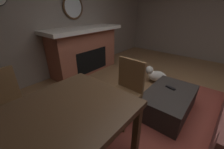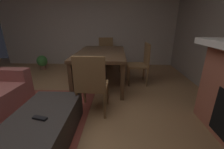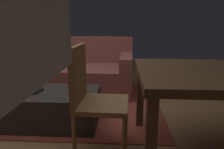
# 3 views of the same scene
# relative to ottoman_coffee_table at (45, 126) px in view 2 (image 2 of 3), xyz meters

# --- Properties ---
(floor) EXTENTS (8.26, 8.26, 0.00)m
(floor) POSITION_rel_ottoman_coffee_table_xyz_m (0.04, 0.03, -0.19)
(floor) COLOR olive
(wall_right_window_side) EXTENTS (0.12, 5.91, 2.55)m
(wall_right_window_side) POSITION_rel_ottoman_coffee_table_xyz_m (3.48, 0.03, 1.09)
(wall_right_window_side) COLOR #B2A59B
(wall_right_window_side) RESTS_ON ground
(area_rug) EXTENTS (2.60, 2.00, 0.01)m
(area_rug) POSITION_rel_ottoman_coffee_table_xyz_m (-0.00, 0.59, -0.18)
(area_rug) COLOR brown
(area_rug) RESTS_ON ground
(ottoman_coffee_table) EXTENTS (1.06, 0.65, 0.37)m
(ottoman_coffee_table) POSITION_rel_ottoman_coffee_table_xyz_m (0.00, 0.00, 0.00)
(ottoman_coffee_table) COLOR #2D2826
(ottoman_coffee_table) RESTS_ON ground
(tv_remote) EXTENTS (0.09, 0.17, 0.02)m
(tv_remote) POSITION_rel_ottoman_coffee_table_xyz_m (-0.12, -0.04, 0.20)
(tv_remote) COLOR black
(tv_remote) RESTS_ON ottoman_coffee_table
(dining_table) EXTENTS (1.75, 1.05, 0.74)m
(dining_table) POSITION_rel_ottoman_coffee_table_xyz_m (1.81, -0.48, 0.48)
(dining_table) COLOR #513823
(dining_table) RESTS_ON ground
(dining_chair_west) EXTENTS (0.46, 0.46, 0.93)m
(dining_chair_west) POSITION_rel_ottoman_coffee_table_xyz_m (0.54, -0.48, 0.34)
(dining_chair_west) COLOR brown
(dining_chair_west) RESTS_ON ground
(dining_chair_east) EXTENTS (0.45, 0.45, 0.93)m
(dining_chair_east) POSITION_rel_ottoman_coffee_table_xyz_m (3.08, -0.48, 0.34)
(dining_chair_east) COLOR brown
(dining_chair_east) RESTS_ON ground
(dining_chair_south) EXTENTS (0.45, 0.45, 0.93)m
(dining_chair_south) POSITION_rel_ottoman_coffee_table_xyz_m (1.81, -1.40, 0.34)
(dining_chair_south) COLOR brown
(dining_chair_south) RESTS_ON ground
(potted_plant) EXTENTS (0.31, 0.31, 0.43)m
(potted_plant) POSITION_rel_ottoman_coffee_table_xyz_m (2.77, 1.44, 0.06)
(potted_plant) COLOR brown
(potted_plant) RESTS_ON ground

